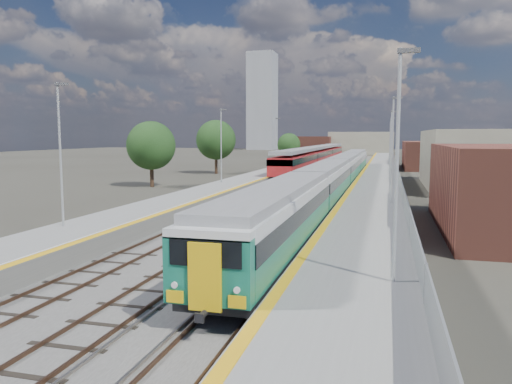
% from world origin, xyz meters
% --- Properties ---
extents(ground, '(320.00, 320.00, 0.00)m').
position_xyz_m(ground, '(0.00, 50.00, 0.00)').
color(ground, '#47443A').
rests_on(ground, ground).
extents(ballast_bed, '(10.50, 155.00, 0.06)m').
position_xyz_m(ballast_bed, '(-2.25, 52.50, 0.03)').
color(ballast_bed, '#565451').
rests_on(ballast_bed, ground).
extents(tracks, '(8.96, 160.00, 0.17)m').
position_xyz_m(tracks, '(-1.65, 54.18, 0.11)').
color(tracks, '#4C3323').
rests_on(tracks, ground).
extents(platform_right, '(4.70, 155.00, 8.52)m').
position_xyz_m(platform_right, '(5.28, 52.49, 0.54)').
color(platform_right, slate).
rests_on(platform_right, ground).
extents(platform_left, '(4.30, 155.00, 8.52)m').
position_xyz_m(platform_left, '(-9.05, 52.49, 0.52)').
color(platform_left, slate).
rests_on(platform_left, ground).
extents(buildings, '(72.00, 185.50, 40.00)m').
position_xyz_m(buildings, '(-18.12, 138.60, 10.70)').
color(buildings, brown).
rests_on(buildings, ground).
extents(green_train, '(2.66, 74.11, 2.93)m').
position_xyz_m(green_train, '(1.50, 35.21, 2.06)').
color(green_train, black).
rests_on(green_train, ground).
extents(red_train, '(3.06, 61.89, 3.86)m').
position_xyz_m(red_train, '(-5.50, 71.57, 2.28)').
color(red_train, black).
rests_on(red_train, ground).
extents(tree_a, '(5.49, 5.49, 7.44)m').
position_xyz_m(tree_a, '(-19.55, 36.99, 4.69)').
color(tree_a, '#382619').
rests_on(tree_a, ground).
extents(tree_b, '(6.04, 6.04, 8.19)m').
position_xyz_m(tree_b, '(-19.08, 57.66, 5.16)').
color(tree_b, '#382619').
rests_on(tree_b, ground).
extents(tree_c, '(4.68, 4.68, 6.34)m').
position_xyz_m(tree_c, '(-13.19, 85.48, 3.99)').
color(tree_c, '#382619').
rests_on(tree_c, ground).
extents(tree_d, '(4.04, 4.04, 5.48)m').
position_xyz_m(tree_d, '(19.54, 62.67, 3.44)').
color(tree_d, '#382619').
rests_on(tree_d, ground).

